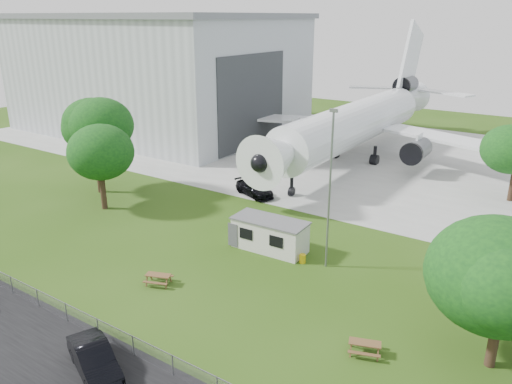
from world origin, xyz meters
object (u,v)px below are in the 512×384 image
Objects in this scene: airliner at (359,120)px; car_centre_sedan at (94,360)px; hangar at (158,72)px; picnic_east at (364,354)px; site_cabin at (270,235)px; picnic_west at (159,284)px.

airliner is 48.03m from car_centre_sedan.
hangar is 23.89× the size of picnic_east.
airliner is 26.52× the size of picnic_east.
airliner is 7.02× the size of site_cabin.
hangar is 65.70m from picnic_east.
picnic_west is at bearing 46.51° from car_centre_sedan.
site_cabin is at bearing -35.91° from hangar.
site_cabin is 3.78× the size of picnic_west.
site_cabin reaches higher than car_centre_sedan.
car_centre_sedan is at bearing -83.54° from airliner.
site_cabin is 9.99m from picnic_west.
hangar reaches higher than car_centre_sedan.
site_cabin is at bearing 23.51° from car_centre_sedan.
airliner is 30.25m from site_cabin.
car_centre_sedan is (-11.36, -9.60, 0.82)m from picnic_east.
car_centre_sedan is at bearing -87.12° from picnic_west.
car_centre_sedan is (3.89, -8.72, 0.82)m from picnic_west.
airliner is 9.60× the size of car_centre_sedan.
picnic_east is at bearing -27.37° from car_centre_sedan.
picnic_east is at bearing -17.90° from picnic_west.
airliner is 39.18m from picnic_west.
hangar is at bearing 144.09° from site_cabin.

